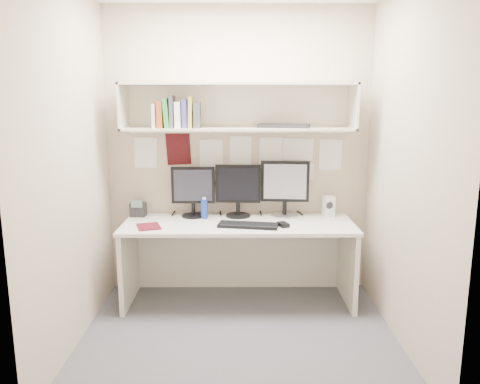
{
  "coord_description": "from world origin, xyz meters",
  "views": [
    {
      "loc": [
        -0.01,
        -3.29,
        1.78
      ],
      "look_at": [
        0.01,
        0.35,
        1.06
      ],
      "focal_mm": 35.0,
      "sensor_mm": 36.0,
      "label": 1
    }
  ],
  "objects_px": {
    "speaker": "(329,206)",
    "maroon_notebook": "(149,227)",
    "monitor_left": "(193,189)",
    "monitor_center": "(238,188)",
    "monitor_right": "(285,187)",
    "keyboard": "(248,225)",
    "desk": "(238,262)",
    "desk_phone": "(138,209)"
  },
  "relations": [
    {
      "from": "desk_phone",
      "to": "monitor_center",
      "type": "bearing_deg",
      "value": 3.19
    },
    {
      "from": "monitor_left",
      "to": "monitor_center",
      "type": "bearing_deg",
      "value": -0.36
    },
    {
      "from": "monitor_left",
      "to": "monitor_right",
      "type": "bearing_deg",
      "value": -0.36
    },
    {
      "from": "desk",
      "to": "keyboard",
      "type": "height_order",
      "value": "keyboard"
    },
    {
      "from": "monitor_left",
      "to": "monitor_center",
      "type": "height_order",
      "value": "monitor_center"
    },
    {
      "from": "keyboard",
      "to": "speaker",
      "type": "relative_size",
      "value": 2.69
    },
    {
      "from": "monitor_center",
      "to": "keyboard",
      "type": "bearing_deg",
      "value": -74.33
    },
    {
      "from": "monitor_left",
      "to": "maroon_notebook",
      "type": "bearing_deg",
      "value": -132.71
    },
    {
      "from": "desk",
      "to": "maroon_notebook",
      "type": "relative_size",
      "value": 9.03
    },
    {
      "from": "desk",
      "to": "desk_phone",
      "type": "relative_size",
      "value": 12.4
    },
    {
      "from": "keyboard",
      "to": "monitor_center",
      "type": "bearing_deg",
      "value": 113.12
    },
    {
      "from": "desk",
      "to": "monitor_right",
      "type": "distance_m",
      "value": 0.79
    },
    {
      "from": "desk",
      "to": "monitor_center",
      "type": "relative_size",
      "value": 4.21
    },
    {
      "from": "speaker",
      "to": "maroon_notebook",
      "type": "bearing_deg",
      "value": -178.14
    },
    {
      "from": "monitor_right",
      "to": "keyboard",
      "type": "relative_size",
      "value": 1.02
    },
    {
      "from": "keyboard",
      "to": "desk_phone",
      "type": "relative_size",
      "value": 3.1
    },
    {
      "from": "desk",
      "to": "desk_phone",
      "type": "xyz_separation_m",
      "value": [
        -0.92,
        0.23,
        0.43
      ]
    },
    {
      "from": "desk_phone",
      "to": "maroon_notebook",
      "type": "bearing_deg",
      "value": -63.03
    },
    {
      "from": "monitor_center",
      "to": "speaker",
      "type": "height_order",
      "value": "monitor_center"
    },
    {
      "from": "desk",
      "to": "keyboard",
      "type": "relative_size",
      "value": 4.0
    },
    {
      "from": "keyboard",
      "to": "desk_phone",
      "type": "xyz_separation_m",
      "value": [
        -1.0,
        0.37,
        0.05
      ]
    },
    {
      "from": "monitor_left",
      "to": "desk_phone",
      "type": "bearing_deg",
      "value": 178.74
    },
    {
      "from": "speaker",
      "to": "desk_phone",
      "type": "bearing_deg",
      "value": 168.24
    },
    {
      "from": "desk",
      "to": "maroon_notebook",
      "type": "height_order",
      "value": "maroon_notebook"
    },
    {
      "from": "monitor_center",
      "to": "monitor_right",
      "type": "height_order",
      "value": "monitor_right"
    },
    {
      "from": "desk",
      "to": "desk_phone",
      "type": "bearing_deg",
      "value": 166.07
    },
    {
      "from": "desk",
      "to": "monitor_center",
      "type": "distance_m",
      "value": 0.66
    },
    {
      "from": "desk",
      "to": "monitor_left",
      "type": "distance_m",
      "value": 0.77
    },
    {
      "from": "monitor_center",
      "to": "desk_phone",
      "type": "relative_size",
      "value": 2.94
    },
    {
      "from": "speaker",
      "to": "maroon_notebook",
      "type": "relative_size",
      "value": 0.84
    },
    {
      "from": "monitor_center",
      "to": "speaker",
      "type": "bearing_deg",
      "value": 2.37
    },
    {
      "from": "speaker",
      "to": "maroon_notebook",
      "type": "xyz_separation_m",
      "value": [
        -1.58,
        -0.37,
        -0.09
      ]
    },
    {
      "from": "monitor_left",
      "to": "speaker",
      "type": "xyz_separation_m",
      "value": [
        1.23,
        -0.0,
        -0.16
      ]
    },
    {
      "from": "monitor_left",
      "to": "monitor_center",
      "type": "distance_m",
      "value": 0.41
    },
    {
      "from": "desk",
      "to": "keyboard",
      "type": "distance_m",
      "value": 0.41
    },
    {
      "from": "monitor_center",
      "to": "keyboard",
      "type": "xyz_separation_m",
      "value": [
        0.08,
        -0.36,
        -0.25
      ]
    },
    {
      "from": "monitor_right",
      "to": "monitor_left",
      "type": "bearing_deg",
      "value": -174.87
    },
    {
      "from": "desk",
      "to": "speaker",
      "type": "xyz_separation_m",
      "value": [
        0.82,
        0.22,
        0.46
      ]
    },
    {
      "from": "monitor_left",
      "to": "monitor_center",
      "type": "relative_size",
      "value": 0.96
    },
    {
      "from": "monitor_left",
      "to": "speaker",
      "type": "height_order",
      "value": "monitor_left"
    },
    {
      "from": "monitor_right",
      "to": "desk_phone",
      "type": "height_order",
      "value": "monitor_right"
    },
    {
      "from": "keyboard",
      "to": "speaker",
      "type": "height_order",
      "value": "speaker"
    }
  ]
}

